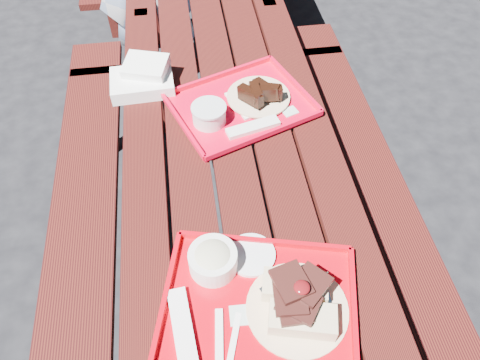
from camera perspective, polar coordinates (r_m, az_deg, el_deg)
The scene contains 5 objects.
ground at distance 2.18m, azimuth -0.57°, elevation -10.69°, with size 60.00×60.00×0.00m, color black.
picnic_table_near at distance 1.71m, azimuth -0.72°, elevation -1.67°, with size 1.41×2.40×0.75m.
near_tray at distance 1.25m, azimuth 2.39°, elevation -13.56°, with size 0.58×0.50×0.16m.
far_tray at distance 1.72m, azimuth -0.01°, elevation 9.16°, with size 0.58×0.52×0.08m.
white_cloth at distance 1.85m, azimuth -11.71°, elevation 12.06°, with size 0.24×0.21×0.10m.
Camera 1 is at (-0.13, -1.04, 1.92)m, focal length 35.00 mm.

